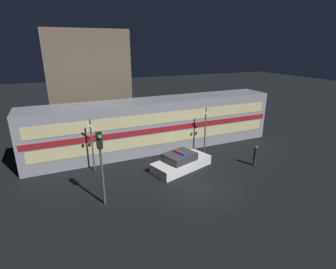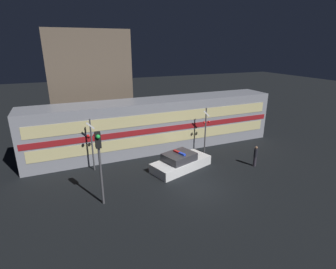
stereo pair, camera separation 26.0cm
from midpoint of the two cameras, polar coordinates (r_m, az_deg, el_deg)
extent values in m
plane|color=black|center=(17.67, 5.86, -11.30)|extent=(120.00, 120.00, 0.00)
cube|color=gray|center=(23.08, -2.84, 2.19)|extent=(21.82, 3.04, 4.45)
cube|color=maroon|center=(21.73, -1.38, 1.13)|extent=(21.38, 0.03, 0.45)
cube|color=beige|center=(21.99, -1.36, -0.86)|extent=(20.73, 0.02, 0.89)
cube|color=beige|center=(21.45, -1.40, 3.62)|extent=(20.73, 0.02, 0.89)
cube|color=silver|center=(19.89, 2.54, -6.42)|extent=(4.97, 3.21, 0.71)
cube|color=#333338|center=(19.51, 2.17, -4.89)|extent=(2.61, 2.28, 0.56)
cube|color=blue|center=(19.18, 2.78, -4.21)|extent=(0.36, 0.62, 0.12)
cube|color=red|center=(19.57, 1.60, -3.71)|extent=(0.36, 0.62, 0.12)
cylinder|color=#2D2833|center=(21.33, 18.00, -5.49)|extent=(0.23, 0.23, 0.78)
cylinder|color=black|center=(21.05, 18.19, -3.72)|extent=(0.27, 0.27, 0.65)
sphere|color=#8C664C|center=(20.90, 18.31, -2.64)|extent=(0.21, 0.21, 0.21)
cylinder|color=#4C4C51|center=(22.37, 7.75, 0.83)|extent=(0.11, 0.11, 3.97)
sphere|color=red|center=(21.93, 7.48, 2.64)|extent=(0.21, 0.21, 0.21)
sphere|color=red|center=(22.17, 8.51, 2.77)|extent=(0.21, 0.21, 0.21)
cube|color=white|center=(21.89, 8.03, 4.53)|extent=(0.58, 0.03, 0.58)
cylinder|color=#4C4C51|center=(19.72, -16.52, -2.34)|extent=(0.11, 0.11, 3.95)
sphere|color=red|center=(19.32, -17.36, -0.37)|extent=(0.21, 0.21, 0.21)
sphere|color=red|center=(19.37, -16.01, -0.18)|extent=(0.21, 0.21, 0.21)
cube|color=white|center=(19.18, -16.90, 1.77)|extent=(0.58, 0.03, 0.58)
cylinder|color=#4C4C51|center=(15.52, -14.53, -8.94)|extent=(0.13, 0.13, 3.54)
cube|color=black|center=(14.64, -15.23, -1.22)|extent=(0.30, 0.30, 0.90)
sphere|color=green|center=(14.37, -15.19, -0.52)|extent=(0.23, 0.23, 0.23)
cube|color=brown|center=(28.27, -17.34, 10.48)|extent=(7.56, 5.80, 10.24)
camera|label=1|loc=(0.13, -90.35, -0.12)|focal=28.00mm
camera|label=2|loc=(0.13, 89.65, 0.12)|focal=28.00mm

